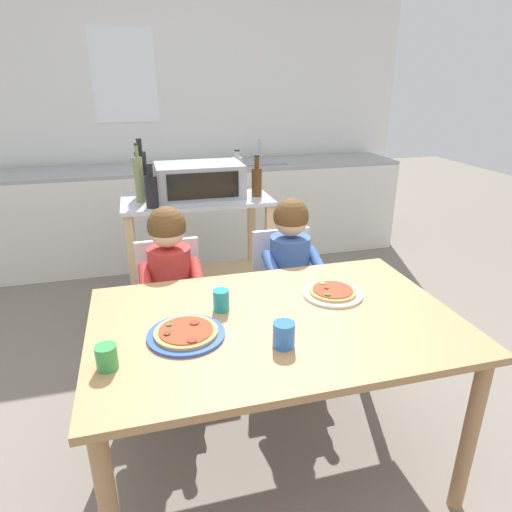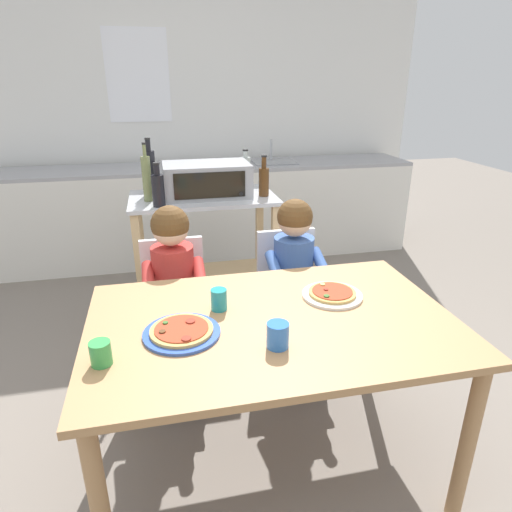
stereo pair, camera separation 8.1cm
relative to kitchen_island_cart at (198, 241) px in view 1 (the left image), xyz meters
The scene contains 20 objects.
ground_plane 0.64m from the kitchen_island_cart, 59.24° to the right, with size 12.00×12.00×0.00m, color slate.
back_wall_tiled 1.83m from the kitchen_island_cart, 86.07° to the left, with size 4.42×0.13×2.70m.
kitchen_counter 1.27m from the kitchen_island_cart, 84.66° to the left, with size 3.98×0.60×1.08m.
kitchen_island_cart is the anchor object (origin of this frame).
toaster_oven 0.42m from the kitchen_island_cart, 17.63° to the left, with size 0.55×0.36×0.21m.
bottle_brown_beer 0.58m from the kitchen_island_cart, 11.62° to the right, with size 0.07×0.07×0.27m.
bottle_tall_green_wine 0.58m from the kitchen_island_cart, behind, with size 0.06×0.06×0.36m.
bottle_squat_spirits 0.58m from the kitchen_island_cart, 33.35° to the left, with size 0.07×0.07×0.26m.
bottle_clear_vinegar 0.54m from the kitchen_island_cart, 146.05° to the right, with size 0.08×0.08×0.26m.
bottle_dark_olive_oil 0.58m from the kitchen_island_cart, 157.54° to the left, with size 0.07×0.07×0.37m.
dining_table 1.40m from the kitchen_island_cart, 85.24° to the right, with size 1.44×0.92×0.75m.
dining_chair_left 0.69m from the kitchen_island_cart, 110.56° to the right, with size 0.36×0.36×0.81m.
dining_chair_right 0.77m from the kitchen_island_cart, 56.61° to the right, with size 0.36×0.36×0.81m.
child_in_red_shirt 0.80m from the kitchen_island_cart, 107.54° to the right, with size 0.32×0.42×1.03m.
child_in_blue_striped_shirt 0.86m from the kitchen_island_cart, 61.01° to the right, with size 0.32×0.42×1.02m.
pizza_plate_blue_rimmed 1.46m from the kitchen_island_cart, 99.52° to the right, with size 0.29×0.29×0.03m.
pizza_plate_white 1.34m from the kitchen_island_cart, 71.70° to the right, with size 0.26×0.26×0.03m.
drinking_cup_blue 1.60m from the kitchen_island_cart, 86.92° to the right, with size 0.08×0.08×0.09m, color blue.
drinking_cup_green 1.65m from the kitchen_island_cart, 108.13° to the right, with size 0.07×0.07×0.08m, color green.
drinking_cup_teal 1.29m from the kitchen_island_cart, 93.49° to the right, with size 0.07×0.07×0.09m, color teal.
Camera 1 is at (-0.47, -1.47, 1.64)m, focal length 31.29 mm.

